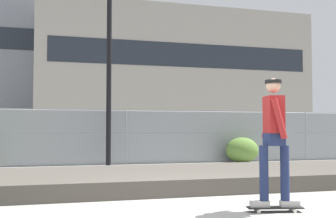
% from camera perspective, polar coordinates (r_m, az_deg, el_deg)
% --- Properties ---
extents(ground_plane, '(120.00, 120.00, 0.00)m').
position_cam_1_polar(ground_plane, '(6.05, 6.89, -14.19)').
color(ground_plane, gray).
extents(gravel_berm, '(14.32, 3.19, 0.31)m').
position_cam_1_polar(gravel_berm, '(8.74, -0.32, -9.67)').
color(gravel_berm, '#4C473F').
rests_on(gravel_berm, ground_plane).
extents(skateboard, '(0.82, 0.36, 0.07)m').
position_cam_1_polar(skateboard, '(6.21, 14.79, -13.28)').
color(skateboard, black).
rests_on(skateboard, ground_plane).
extents(skater, '(0.72, 0.62, 1.86)m').
position_cam_1_polar(skater, '(6.11, 14.66, -3.24)').
color(skater, '#B2ADA8').
rests_on(skater, skateboard).
extents(chain_fence, '(27.93, 0.06, 1.85)m').
position_cam_1_polar(chain_fence, '(13.84, -5.91, -3.90)').
color(chain_fence, gray).
rests_on(chain_fence, ground_plane).
extents(street_lamp, '(0.44, 0.44, 6.28)m').
position_cam_1_polar(street_lamp, '(13.38, -8.28, 9.07)').
color(street_lamp, black).
rests_on(street_lamp, ground_plane).
extents(parked_car_near, '(4.45, 2.04, 1.66)m').
position_cam_1_polar(parked_car_near, '(16.64, -18.93, -3.91)').
color(parked_car_near, '#B7BABF').
rests_on(parked_car_near, ground_plane).
extents(parked_car_mid, '(4.45, 2.05, 1.66)m').
position_cam_1_polar(parked_car_mid, '(17.87, 3.96, -3.97)').
color(parked_car_mid, navy).
rests_on(parked_car_mid, ground_plane).
extents(parked_car_far, '(4.46, 2.06, 1.66)m').
position_cam_1_polar(parked_car_far, '(21.10, 21.61, -3.60)').
color(parked_car_far, silver).
rests_on(parked_car_far, ground_plane).
extents(office_block, '(30.11, 12.35, 14.32)m').
position_cam_1_polar(office_block, '(48.15, 0.30, 4.29)').
color(office_block, gray).
rests_on(office_block, ground_plane).
extents(shrub_right, '(1.16, 0.95, 0.90)m').
position_cam_1_polar(shrub_right, '(14.54, 10.40, -5.72)').
color(shrub_right, '#567A33').
rests_on(shrub_right, ground_plane).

